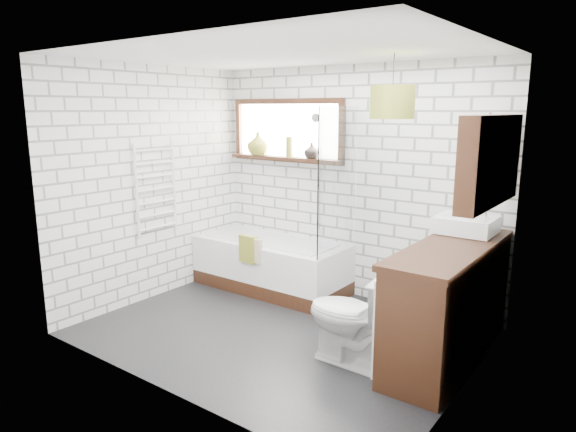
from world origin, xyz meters
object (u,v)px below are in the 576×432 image
Objects in this scene: toilet at (354,317)px; vanity at (449,302)px; pendant at (392,102)px; bathtub at (271,264)px; basin at (466,225)px.

vanity is at bearing 134.44° from toilet.
vanity is 4.52× the size of pendant.
vanity reaches higher than toilet.
bathtub is at bearing -121.49° from toilet.
toilet is at bearing -115.92° from basin.
basin is 1.34m from toilet.
basin reaches higher than bathtub.
vanity is 3.46× the size of basin.
bathtub is 1.04× the size of vanity.
basin is at bearing 0.82° from bathtub.
bathtub is at bearing -179.18° from basin.
bathtub is 2.30m from basin.
basin is (2.17, 0.03, 0.76)m from bathtub.
vanity is at bearing -8.66° from pendant.
toilet reaches higher than bathtub.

